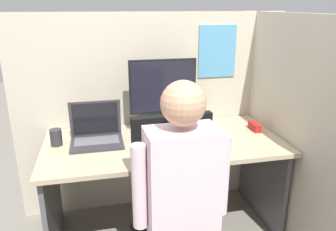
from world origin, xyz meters
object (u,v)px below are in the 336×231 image
monitor (163,89)px  coffee_mug (207,120)px  laptop (97,135)px  paper_box (163,125)px  stapler (255,126)px  pen_cup (56,137)px  person (184,200)px  carrot_toy (216,150)px  office_chair (177,219)px

monitor → coffee_mug: 0.43m
coffee_mug → laptop: bearing=-170.5°
paper_box → coffee_mug: size_ratio=3.18×
stapler → monitor: bearing=167.3°
paper_box → pen_cup: size_ratio=3.03×
stapler → person: (-0.77, -0.83, 0.01)m
laptop → coffee_mug: laptop is taller
stapler → carrot_toy: 0.53m
person → carrot_toy: bearing=55.9°
monitor → pen_cup: bearing=-171.0°
laptop → monitor: bearing=15.0°
laptop → stapler: laptop is taller
stapler → coffee_mug: coffee_mug is taller
laptop → person: (0.39, -0.85, -0.02)m
pen_cup → coffee_mug: bearing=6.6°
pen_cup → paper_box: bearing=8.8°
stapler → carrot_toy: bearing=-143.1°
monitor → pen_cup: size_ratio=4.34×
monitor → carrot_toy: monitor is taller
paper_box → monitor: 0.28m
stapler → office_chair: size_ratio=0.12×
monitor → office_chair: bearing=-96.6°
monitor → person: (-0.10, -0.98, -0.28)m
pen_cup → carrot_toy: bearing=-19.3°
laptop → carrot_toy: size_ratio=2.85×
coffee_mug → stapler: bearing=-26.1°
carrot_toy → person: person is taller
carrot_toy → pen_cup: pen_cup is taller
paper_box → carrot_toy: size_ratio=2.78×
office_chair → pen_cup: size_ratio=9.58×
carrot_toy → office_chair: size_ratio=0.11×
coffee_mug → pen_cup: pen_cup is taller
office_chair → pen_cup: bearing=133.3°
laptop → office_chair: bearing=-60.1°
paper_box → coffee_mug: coffee_mug is taller
laptop → person: person is taller
laptop → pen_cup: bearing=177.5°
carrot_toy → pen_cup: 1.06m
person → pen_cup: bearing=127.0°
stapler → carrot_toy: stapler is taller
paper_box → monitor: bearing=90.0°
paper_box → pen_cup: bearing=-171.2°
paper_box → stapler: 0.68m
person → pen_cup: 1.08m
laptop → stapler: bearing=-1.0°
stapler → coffee_mug: size_ratio=1.21×
stapler → office_chair: office_chair is taller
office_chair → laptop: bearing=119.9°
paper_box → stapler: (0.67, -0.15, -0.01)m
paper_box → laptop: 0.50m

